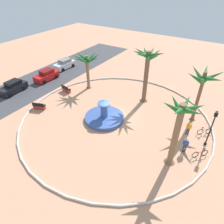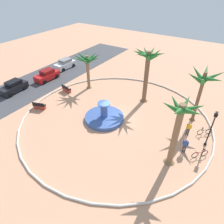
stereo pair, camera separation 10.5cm
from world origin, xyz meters
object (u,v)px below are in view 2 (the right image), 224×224
at_px(bicycle_red_frame, 200,154).
at_px(bicycle_by_lamppost, 205,132).
at_px(lamppost, 212,126).
at_px(bench_east, 66,90).
at_px(parked_car_second, 47,75).
at_px(palm_tree_mid_plaza, 203,82).
at_px(person_cyclist_photo, 189,128).
at_px(parked_car_third, 65,64).
at_px(parked_car_leftmost, 14,87).
at_px(bench_west, 40,107).
at_px(palm_tree_near_fountain, 147,64).
at_px(person_cyclist_helmet, 185,145).
at_px(fountain, 104,117).
at_px(palm_tree_far_side, 179,123).
at_px(palm_tree_by_curb, 87,62).

relative_size(bicycle_red_frame, bicycle_by_lamppost, 0.95).
relative_size(lamppost, bicycle_red_frame, 3.28).
xyz_separation_m(bench_east, bicycle_by_lamppost, (1.07, -19.07, 0.04)).
bearing_deg(bicycle_red_frame, parked_car_second, 81.28).
height_order(palm_tree_mid_plaza, lamppost, palm_tree_mid_plaza).
xyz_separation_m(person_cyclist_photo, parked_car_third, (6.36, 23.81, -0.16)).
bearing_deg(parked_car_leftmost, bench_east, -57.15).
bearing_deg(bench_west, parked_car_leftmost, 80.89).
bearing_deg(parked_car_third, parked_car_second, -170.09).
distance_m(palm_tree_near_fountain, person_cyclist_helmet, 10.73).
height_order(parked_car_leftmost, parked_car_second, same).
bearing_deg(fountain, parked_car_leftmost, 96.12).
distance_m(palm_tree_mid_plaza, person_cyclist_helmet, 7.04).
distance_m(person_cyclist_photo, parked_car_third, 24.65).
height_order(bicycle_red_frame, parked_car_third, parked_car_third).
bearing_deg(bicycle_red_frame, person_cyclist_helmet, 97.30).
bearing_deg(bicycle_red_frame, palm_tree_near_fountain, 54.21).
height_order(bicycle_by_lamppost, parked_car_second, parked_car_second).
bearing_deg(lamppost, fountain, 100.33).
relative_size(bench_west, bicycle_red_frame, 1.31).
bearing_deg(fountain, palm_tree_near_fountain, -18.64).
distance_m(bicycle_by_lamppost, parked_car_third, 25.88).
bearing_deg(parked_car_second, person_cyclist_helmet, -99.68).
relative_size(palm_tree_far_side, bicycle_by_lamppost, 4.92).
relative_size(bench_east, bicycle_by_lamppost, 1.23).
height_order(lamppost, parked_car_second, lamppost).
distance_m(bicycle_red_frame, parked_car_leftmost, 25.85).
relative_size(fountain, palm_tree_far_side, 0.69).
bearing_deg(parked_car_second, person_cyclist_photo, -93.19).
height_order(lamppost, person_cyclist_photo, lamppost).
distance_m(palm_tree_near_fountain, lamppost, 10.31).
bearing_deg(bench_west, palm_tree_near_fountain, -48.99).
xyz_separation_m(lamppost, parked_car_leftmost, (-3.61, 25.93, -1.67)).
relative_size(bench_east, parked_car_second, 0.41).
distance_m(palm_tree_near_fountain, bicycle_red_frame, 11.88).
bearing_deg(lamppost, palm_tree_far_side, 151.18).
height_order(palm_tree_by_curb, palm_tree_far_side, palm_tree_far_side).
xyz_separation_m(fountain, bench_east, (2.54, 8.46, 0.02)).
bearing_deg(parked_car_second, bicycle_red_frame, -98.72).
xyz_separation_m(bicycle_by_lamppost, parked_car_second, (0.19, 24.44, 0.40)).
distance_m(bench_east, person_cyclist_photo, 17.56).
height_order(bench_east, lamppost, lamppost).
relative_size(fountain, person_cyclist_helmet, 2.70).
relative_size(lamppost, bicycle_by_lamppost, 3.10).
relative_size(palm_tree_mid_plaza, palm_tree_far_side, 0.95).
bearing_deg(bench_east, parked_car_leftmost, 122.85).
relative_size(palm_tree_near_fountain, person_cyclist_photo, 4.22).
xyz_separation_m(bicycle_by_lamppost, person_cyclist_helmet, (-3.79, 1.10, 0.57)).
distance_m(palm_tree_by_curb, parked_car_leftmost, 11.35).
distance_m(fountain, parked_car_leftmost, 14.94).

